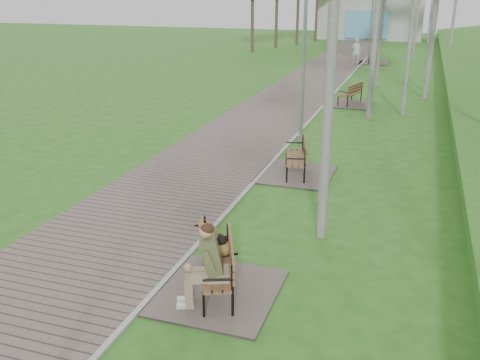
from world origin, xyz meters
name	(u,v)px	position (x,y,z in m)	size (l,w,h in m)	color
ground	(97,358)	(0.00, 0.00, 0.00)	(120.00, 120.00, 0.00)	#2A5F1A
walkway	(303,88)	(-1.75, 21.50, 0.02)	(3.50, 67.00, 0.04)	#635650
kerb	(338,90)	(0.00, 21.50, 0.03)	(0.10, 67.00, 0.05)	#999993
building_north	(370,18)	(-1.50, 50.97, 1.99)	(10.00, 5.20, 4.00)	#9E9E99
bench_main	(212,269)	(0.93, 2.04, 0.46)	(1.89, 2.10, 1.65)	#635650
bench_second	(295,167)	(0.86, 8.37, 0.22)	(1.94, 2.15, 1.19)	#635650
bench_third	(350,100)	(1.02, 18.20, 0.21)	(1.87, 2.07, 1.15)	#635650
bench_far	(374,60)	(0.72, 32.36, 0.22)	(1.90, 2.11, 1.17)	#635650
lamp_post_second	(303,73)	(0.33, 11.44, 2.31)	(0.19, 0.19, 4.94)	#96989D
lamp_post_third	(371,24)	(0.35, 32.38, 2.52)	(0.21, 0.21, 5.40)	#96989D
lamp_post_far	(385,18)	(0.07, 48.50, 2.15)	(0.18, 0.18, 4.61)	#96989D
pedestrian_near	(356,51)	(-0.39, 31.67, 0.84)	(0.61, 0.40, 1.67)	white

